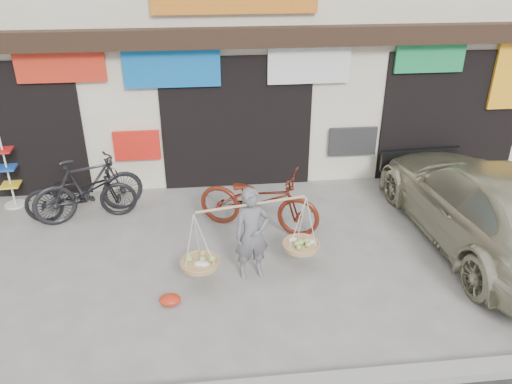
{
  "coord_description": "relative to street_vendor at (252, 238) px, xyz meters",
  "views": [
    {
      "loc": [
        -0.68,
        -6.02,
        4.62
      ],
      "look_at": [
        0.1,
        0.9,
        1.11
      ],
      "focal_mm": 35.0,
      "sensor_mm": 36.0,
      "label": 1
    }
  ],
  "objects": [
    {
      "name": "ground",
      "position": [
        0.04,
        -0.27,
        -0.67
      ],
      "size": [
        70.0,
        70.0,
        0.0
      ],
      "primitive_type": "plane",
      "color": "gray",
      "rests_on": "ground"
    },
    {
      "name": "street_vendor",
      "position": [
        0.0,
        0.0,
        0.0
      ],
      "size": [
        2.13,
        0.87,
        1.47
      ],
      "rotation": [
        0.0,
        0.0,
        0.2
      ],
      "color": "slate",
      "rests_on": "ground"
    },
    {
      "name": "bike_0",
      "position": [
        -2.92,
        2.11,
        -0.15
      ],
      "size": [
        2.04,
        0.89,
        1.04
      ],
      "primitive_type": "imported",
      "rotation": [
        0.0,
        0.0,
        1.67
      ],
      "color": "black",
      "rests_on": "ground"
    },
    {
      "name": "bike_1",
      "position": [
        -2.78,
        2.16,
        -0.07
      ],
      "size": [
        2.07,
        1.32,
        1.21
      ],
      "primitive_type": "imported",
      "rotation": [
        0.0,
        0.0,
        1.98
      ],
      "color": "black",
      "rests_on": "ground"
    },
    {
      "name": "bike_2",
      "position": [
        0.26,
        1.37,
        -0.09
      ],
      "size": [
        2.31,
        1.61,
        1.15
      ],
      "primitive_type": "imported",
      "rotation": [
        0.0,
        0.0,
        1.14
      ],
      "color": "#5E1D10",
      "rests_on": "ground"
    },
    {
      "name": "suv",
      "position": [
        3.94,
        0.56,
        0.05
      ],
      "size": [
        2.23,
        5.05,
        1.44
      ],
      "rotation": [
        0.0,
        0.0,
        3.18
      ],
      "color": "#B2AE8F",
      "rests_on": "ground"
    },
    {
      "name": "display_rack",
      "position": [
        -4.37,
        2.78,
        -0.1
      ],
      "size": [
        0.39,
        0.39,
        1.42
      ],
      "rotation": [
        0.0,
        0.0,
        0.05
      ],
      "color": "silver",
      "rests_on": "ground"
    },
    {
      "name": "red_bag",
      "position": [
        -1.23,
        -0.56,
        -0.6
      ],
      "size": [
        0.31,
        0.25,
        0.14
      ],
      "primitive_type": "ellipsoid",
      "color": "red",
      "rests_on": "ground"
    }
  ]
}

